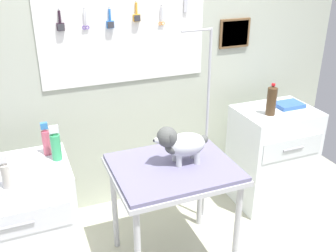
{
  "coord_description": "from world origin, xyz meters",
  "views": [
    {
      "loc": [
        -0.96,
        -1.81,
        2.19
      ],
      "look_at": [
        -0.05,
        0.45,
        1.09
      ],
      "focal_mm": 41.43,
      "sensor_mm": 36.0,
      "label": 1
    }
  ],
  "objects_px": {
    "dog": "(180,143)",
    "soda_bottle": "(272,100)",
    "counter_left": "(17,223)",
    "conditioner_bottle": "(46,141)",
    "grooming_arm": "(205,138)",
    "grooming_table": "(173,176)",
    "cabinet_right": "(272,155)"
  },
  "relations": [
    {
      "from": "grooming_table",
      "to": "counter_left",
      "type": "relative_size",
      "value": 0.99
    },
    {
      "from": "cabinet_right",
      "to": "conditioner_bottle",
      "type": "xyz_separation_m",
      "value": [
        -1.96,
        0.01,
        0.52
      ]
    },
    {
      "from": "counter_left",
      "to": "cabinet_right",
      "type": "bearing_deg",
      "value": 3.1
    },
    {
      "from": "counter_left",
      "to": "cabinet_right",
      "type": "height_order",
      "value": "cabinet_right"
    },
    {
      "from": "grooming_arm",
      "to": "soda_bottle",
      "type": "distance_m",
      "value": 0.65
    },
    {
      "from": "soda_bottle",
      "to": "dog",
      "type": "bearing_deg",
      "value": -161.38
    },
    {
      "from": "grooming_arm",
      "to": "conditioner_bottle",
      "type": "distance_m",
      "value": 1.25
    },
    {
      "from": "grooming_table",
      "to": "conditioner_bottle",
      "type": "height_order",
      "value": "conditioner_bottle"
    },
    {
      "from": "dog",
      "to": "cabinet_right",
      "type": "relative_size",
      "value": 0.44
    },
    {
      "from": "counter_left",
      "to": "conditioner_bottle",
      "type": "distance_m",
      "value": 0.62
    },
    {
      "from": "cabinet_right",
      "to": "conditioner_bottle",
      "type": "relative_size",
      "value": 3.75
    },
    {
      "from": "grooming_table",
      "to": "dog",
      "type": "bearing_deg",
      "value": 16.34
    },
    {
      "from": "grooming_arm",
      "to": "dog",
      "type": "relative_size",
      "value": 4.22
    },
    {
      "from": "grooming_arm",
      "to": "cabinet_right",
      "type": "bearing_deg",
      "value": 2.88
    },
    {
      "from": "dog",
      "to": "cabinet_right",
      "type": "bearing_deg",
      "value": 19.64
    },
    {
      "from": "counter_left",
      "to": "soda_bottle",
      "type": "bearing_deg",
      "value": 1.57
    },
    {
      "from": "grooming_table",
      "to": "conditioner_bottle",
      "type": "distance_m",
      "value": 0.93
    },
    {
      "from": "dog",
      "to": "soda_bottle",
      "type": "xyz_separation_m",
      "value": [
        0.98,
        0.33,
        0.06
      ]
    },
    {
      "from": "counter_left",
      "to": "cabinet_right",
      "type": "distance_m",
      "value": 2.24
    },
    {
      "from": "dog",
      "to": "conditioner_bottle",
      "type": "bearing_deg",
      "value": 154.79
    },
    {
      "from": "soda_bottle",
      "to": "grooming_arm",
      "type": "bearing_deg",
      "value": 177.41
    },
    {
      "from": "cabinet_right",
      "to": "soda_bottle",
      "type": "height_order",
      "value": "soda_bottle"
    },
    {
      "from": "counter_left",
      "to": "grooming_arm",
      "type": "bearing_deg",
      "value": 3.21
    },
    {
      "from": "dog",
      "to": "soda_bottle",
      "type": "height_order",
      "value": "soda_bottle"
    },
    {
      "from": "cabinet_right",
      "to": "conditioner_bottle",
      "type": "bearing_deg",
      "value": 179.75
    },
    {
      "from": "grooming_table",
      "to": "soda_bottle",
      "type": "xyz_separation_m",
      "value": [
        1.04,
        0.35,
        0.3
      ]
    },
    {
      "from": "grooming_table",
      "to": "counter_left",
      "type": "distance_m",
      "value": 1.15
    },
    {
      "from": "grooming_arm",
      "to": "cabinet_right",
      "type": "height_order",
      "value": "grooming_arm"
    },
    {
      "from": "dog",
      "to": "soda_bottle",
      "type": "distance_m",
      "value": 1.04
    },
    {
      "from": "cabinet_right",
      "to": "dog",
      "type": "bearing_deg",
      "value": -160.36
    },
    {
      "from": "grooming_arm",
      "to": "soda_bottle",
      "type": "xyz_separation_m",
      "value": [
        0.6,
        -0.03,
        0.26
      ]
    },
    {
      "from": "dog",
      "to": "grooming_arm",
      "type": "bearing_deg",
      "value": 43.0
    }
  ]
}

